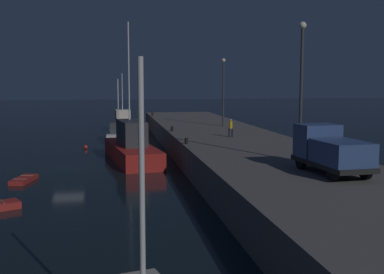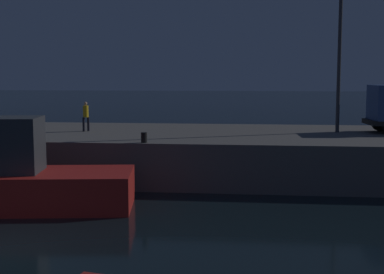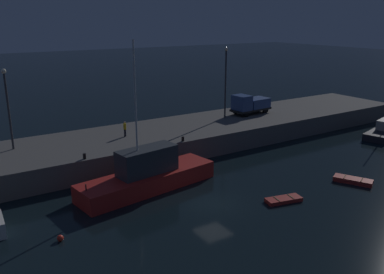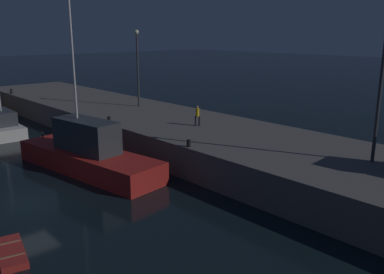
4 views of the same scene
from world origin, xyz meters
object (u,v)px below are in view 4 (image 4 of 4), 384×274
object	(u,v)px
dockworker	(197,114)
bollard_east	(11,91)
fishing_trawler_red	(88,154)
lamp_post_east	(382,75)
bollard_west	(189,143)
bollard_central	(109,120)
lamp_post_west	(138,62)
dinghy_orange_near	(11,253)

from	to	relation	value
dockworker	bollard_east	bearing A→B (deg)	-170.69
fishing_trawler_red	lamp_post_east	distance (m)	19.28
bollard_west	bollard_east	bearing A→B (deg)	179.95
lamp_post_east	bollard_central	size ratio (longest dim) A/B	17.27
fishing_trawler_red	lamp_post_west	bearing A→B (deg)	129.57
dinghy_orange_near	dockworker	xyz separation A→B (m)	(-6.13, 16.87, 3.01)
dinghy_orange_near	bollard_east	world-z (taller)	bollard_east
lamp_post_west	lamp_post_east	distance (m)	24.27
lamp_post_east	dockworker	size ratio (longest dim) A/B	5.26
fishing_trawler_red	lamp_post_east	xyz separation A→B (m)	(15.53, 9.76, 5.93)
lamp_post_west	bollard_west	size ratio (longest dim) A/B	15.80
dockworker	dinghy_orange_near	bearing A→B (deg)	-70.03
bollard_west	lamp_post_west	bearing A→B (deg)	156.37
lamp_post_east	bollard_west	distance (m)	12.03
bollard_central	bollard_east	size ratio (longest dim) A/B	0.81
lamp_post_east	bollard_central	distance (m)	20.84
lamp_post_west	lamp_post_east	size ratio (longest dim) A/B	0.88
bollard_central	bollard_east	xyz separation A→B (m)	(-22.46, -0.08, 0.06)
bollard_east	bollard_central	bearing A→B (deg)	0.20
lamp_post_east	dockworker	xyz separation A→B (m)	(-13.68, -0.99, -4.03)
dockworker	bollard_west	xyz separation A→B (m)	(4.16, -4.67, -0.69)
lamp_post_east	bollard_central	world-z (taller)	lamp_post_east
bollard_east	lamp_post_west	bearing A→B (deg)	19.89
lamp_post_east	bollard_central	bearing A→B (deg)	-164.11
fishing_trawler_red	dockworker	distance (m)	9.16
bollard_central	fishing_trawler_red	bearing A→B (deg)	-46.46
bollard_central	lamp_post_east	bearing A→B (deg)	15.89
fishing_trawler_red	dockworker	world-z (taller)	fishing_trawler_red
bollard_central	bollard_east	bearing A→B (deg)	-179.80
dinghy_orange_near	bollard_west	bearing A→B (deg)	99.15
bollard_east	dockworker	bearing A→B (deg)	9.31
dinghy_orange_near	bollard_east	size ratio (longest dim) A/B	5.07
fishing_trawler_red	bollard_central	size ratio (longest dim) A/B	25.68
dinghy_orange_near	lamp_post_west	xyz separation A→B (m)	(-16.70, 18.64, 6.50)
fishing_trawler_red	dockworker	xyz separation A→B (m)	(1.85, 8.77, 1.90)
bollard_west	bollard_east	size ratio (longest dim) A/B	0.78
bollard_east	dinghy_orange_near	bearing A→B (deg)	-19.54
dinghy_orange_near	bollard_west	size ratio (longest dim) A/B	6.52
lamp_post_east	bollard_west	xyz separation A→B (m)	(-9.51, -5.66, -4.72)
lamp_post_west	bollard_west	world-z (taller)	lamp_post_west
fishing_trawler_red	bollard_central	distance (m)	5.93
fishing_trawler_red	bollard_east	size ratio (longest dim) A/B	20.80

